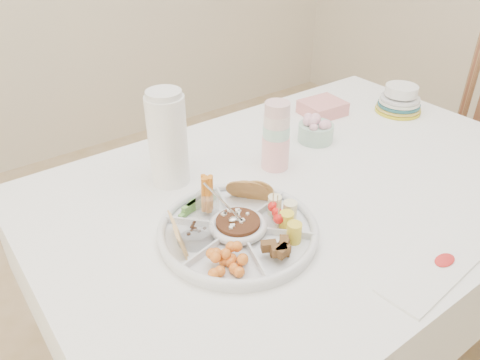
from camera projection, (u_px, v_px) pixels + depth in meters
floor at (293, 352)px, 1.74m from camera, size 4.00×4.00×0.00m
dining_table at (300, 278)px, 1.54m from camera, size 1.52×1.02×0.76m
chair at (458, 161)px, 1.83m from camera, size 0.55×0.55×1.11m
party_tray at (238, 228)px, 1.12m from camera, size 0.46×0.46×0.04m
bean_dip at (238, 225)px, 1.11m from camera, size 0.13×0.13×0.04m
tortillas at (247, 191)px, 1.21m from camera, size 0.12×0.12×0.06m
carrot_cucumber at (199, 194)px, 1.17m from camera, size 0.14×0.14×0.11m
pita_raisins at (184, 232)px, 1.07m from camera, size 0.14×0.14×0.07m
cherries at (227, 260)px, 1.00m from camera, size 0.13×0.13×0.04m
granola_chunks at (282, 247)px, 1.04m from camera, size 0.11×0.11×0.04m
banana_tomato at (288, 205)px, 1.13m from camera, size 0.14×0.14×0.09m
cup_stack at (276, 133)px, 1.34m from camera, size 0.09×0.09×0.22m
thermos at (168, 137)px, 1.26m from camera, size 0.13×0.13×0.28m
flower_bowl at (316, 128)px, 1.52m from camera, size 0.13×0.13×0.09m
napkin_stack at (323, 108)px, 1.71m from camera, size 0.16×0.14×0.05m
plate_stack at (400, 98)px, 1.71m from camera, size 0.19×0.19×0.11m
placemat at (436, 268)px, 1.03m from camera, size 0.33×0.14×0.01m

